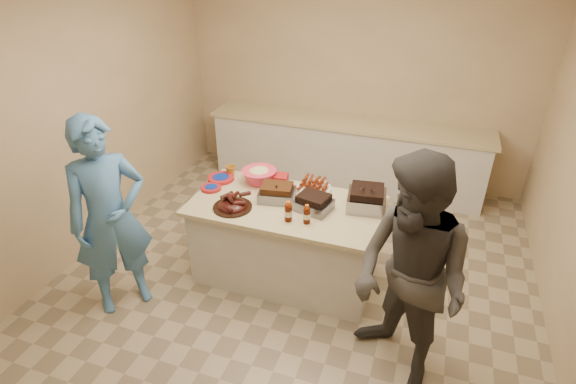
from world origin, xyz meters
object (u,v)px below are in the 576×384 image
(island, at_px, (286,275))
(bbq_bottle_b, at_px, (307,223))
(rib_platter, at_px, (233,208))
(mustard_bottle, at_px, (280,194))
(roasting_pan, at_px, (366,207))
(guest_gray, at_px, (395,370))
(guest_blue, at_px, (129,299))
(bbq_bottle_a, at_px, (288,221))
(plastic_cup, at_px, (231,175))
(coleslaw_bowl, at_px, (259,182))

(island, bearing_deg, bbq_bottle_b, -41.22)
(rib_platter, height_order, mustard_bottle, rib_platter)
(island, xyz_separation_m, roasting_pan, (0.70, 0.18, 0.83))
(guest_gray, bearing_deg, guest_blue, -137.39)
(bbq_bottle_a, bearing_deg, island, 113.09)
(mustard_bottle, height_order, plastic_cup, mustard_bottle)
(bbq_bottle_a, distance_m, plastic_cup, 1.04)
(island, height_order, rib_platter, rib_platter)
(mustard_bottle, height_order, guest_gray, mustard_bottle)
(plastic_cup, bearing_deg, rib_platter, -63.16)
(bbq_bottle_a, height_order, guest_gray, bbq_bottle_a)
(plastic_cup, bearing_deg, guest_blue, -114.82)
(bbq_bottle_a, bearing_deg, plastic_cup, 143.60)
(island, distance_m, guest_gray, 1.42)
(roasting_pan, relative_size, guest_blue, 0.19)
(roasting_pan, relative_size, guest_gray, 0.18)
(bbq_bottle_a, xyz_separation_m, guest_blue, (-1.38, -0.56, -0.83))
(roasting_pan, bearing_deg, coleslaw_bowl, 166.17)
(rib_platter, relative_size, mustard_bottle, 3.14)
(rib_platter, relative_size, guest_blue, 0.20)
(island, distance_m, roasting_pan, 1.09)
(island, relative_size, rib_platter, 4.95)
(plastic_cup, distance_m, guest_blue, 1.54)
(roasting_pan, bearing_deg, rib_platter, -167.81)
(roasting_pan, xyz_separation_m, guest_blue, (-1.97, -1.00, -0.83))
(roasting_pan, xyz_separation_m, coleslaw_bowl, (-1.08, 0.12, 0.00))
(rib_platter, xyz_separation_m, coleslaw_bowl, (0.04, 0.52, 0.00))
(mustard_bottle, relative_size, guest_gray, 0.06)
(roasting_pan, distance_m, guest_blue, 2.36)
(rib_platter, relative_size, coleslaw_bowl, 1.03)
(island, relative_size, bbq_bottle_b, 9.83)
(roasting_pan, distance_m, coleslaw_bowl, 1.09)
(island, relative_size, bbq_bottle_a, 9.22)
(roasting_pan, relative_size, mustard_bottle, 2.99)
(island, height_order, plastic_cup, plastic_cup)
(rib_platter, relative_size, bbq_bottle_a, 1.86)
(rib_platter, relative_size, bbq_bottle_b, 1.99)
(rib_platter, height_order, guest_blue, rib_platter)
(rib_platter, distance_m, mustard_bottle, 0.49)
(bbq_bottle_a, height_order, mustard_bottle, bbq_bottle_a)
(island, height_order, bbq_bottle_b, bbq_bottle_b)
(island, bearing_deg, coleslaw_bowl, 141.99)
(guest_blue, distance_m, guest_gray, 2.45)
(rib_platter, relative_size, roasting_pan, 1.05)
(guest_gray, bearing_deg, bbq_bottle_b, -169.59)
(island, bearing_deg, rib_platter, -152.98)
(island, distance_m, bbq_bottle_b, 0.90)
(guest_blue, bearing_deg, guest_gray, -50.34)
(island, distance_m, plastic_cup, 1.16)
(mustard_bottle, distance_m, guest_gray, 1.80)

